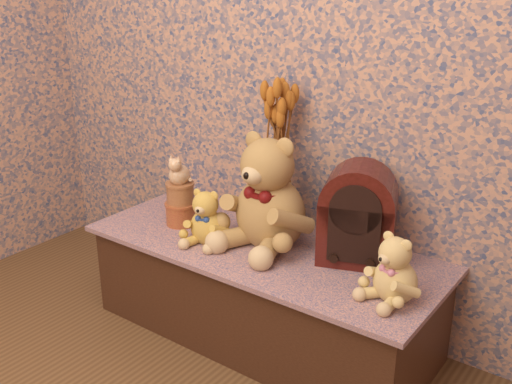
% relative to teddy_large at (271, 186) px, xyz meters
% --- Properties ---
extents(display_shelf, '(1.44, 0.60, 0.41)m').
position_rel_teddy_large_xyz_m(display_shelf, '(-0.00, -0.04, -0.44)').
color(display_shelf, navy).
rests_on(display_shelf, ground).
extents(teddy_large, '(0.40, 0.47, 0.48)m').
position_rel_teddy_large_xyz_m(teddy_large, '(0.00, 0.00, 0.00)').
color(teddy_large, olive).
rests_on(teddy_large, display_shelf).
extents(teddy_medium, '(0.23, 0.26, 0.24)m').
position_rel_teddy_large_xyz_m(teddy_medium, '(-0.21, -0.14, -0.12)').
color(teddy_medium, '#B59433').
rests_on(teddy_medium, display_shelf).
extents(teddy_small, '(0.27, 0.29, 0.25)m').
position_rel_teddy_large_xyz_m(teddy_small, '(0.58, -0.12, -0.12)').
color(teddy_small, tan).
rests_on(teddy_small, display_shelf).
extents(cathedral_radio, '(0.32, 0.28, 0.38)m').
position_rel_teddy_large_xyz_m(cathedral_radio, '(0.35, 0.06, -0.05)').
color(cathedral_radio, '#3C100A').
rests_on(cathedral_radio, display_shelf).
extents(ceramic_vase, '(0.16, 0.16, 0.20)m').
position_rel_teddy_large_xyz_m(ceramic_vase, '(-0.06, 0.13, -0.14)').
color(ceramic_vase, tan).
rests_on(ceramic_vase, display_shelf).
extents(dried_stalks, '(0.22, 0.22, 0.40)m').
position_rel_teddy_large_xyz_m(dried_stalks, '(-0.06, 0.13, 0.17)').
color(dried_stalks, '#B05E1C').
rests_on(dried_stalks, ceramic_vase).
extents(biscuit_tin_lower, '(0.15, 0.15, 0.09)m').
position_rel_teddy_large_xyz_m(biscuit_tin_lower, '(-0.41, -0.08, -0.19)').
color(biscuit_tin_lower, '#BA7636').
rests_on(biscuit_tin_lower, display_shelf).
extents(biscuit_tin_upper, '(0.12, 0.12, 0.09)m').
position_rel_teddy_large_xyz_m(biscuit_tin_upper, '(-0.41, -0.08, -0.10)').
color(biscuit_tin_upper, tan).
rests_on(biscuit_tin_upper, biscuit_tin_lower).
extents(cat_figurine, '(0.12, 0.13, 0.13)m').
position_rel_teddy_large_xyz_m(cat_figurine, '(-0.41, -0.08, 0.01)').
color(cat_figurine, silver).
rests_on(cat_figurine, biscuit_tin_upper).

